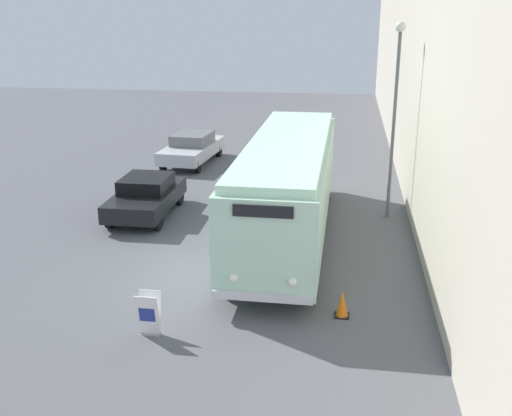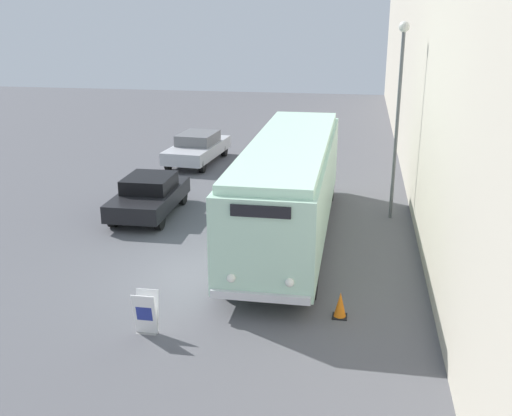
{
  "view_description": "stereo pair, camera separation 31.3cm",
  "coord_description": "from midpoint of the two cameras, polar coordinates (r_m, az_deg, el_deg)",
  "views": [
    {
      "loc": [
        3.79,
        -14.96,
        7.11
      ],
      "look_at": [
        1.39,
        0.67,
        1.9
      ],
      "focal_mm": 42.0,
      "sensor_mm": 36.0,
      "label": 1
    },
    {
      "loc": [
        4.1,
        -14.91,
        7.11
      ],
      "look_at": [
        1.39,
        0.67,
        1.9
      ],
      "focal_mm": 42.0,
      "sensor_mm": 36.0,
      "label": 2
    }
  ],
  "objects": [
    {
      "name": "parked_car_near",
      "position": [
        22.08,
        -10.82,
        1.16
      ],
      "size": [
        1.99,
        4.3,
        1.44
      ],
      "rotation": [
        0.0,
        0.0,
        0.01
      ],
      "color": "black",
      "rests_on": "ground_plane"
    },
    {
      "name": "ground_plane",
      "position": [
        17.01,
        -5.55,
        -6.57
      ],
      "size": [
        80.0,
        80.0,
        0.0
      ],
      "primitive_type": "plane",
      "color": "#56565B"
    },
    {
      "name": "building_wall_right",
      "position": [
        25.2,
        14.33,
        11.28
      ],
      "size": [
        0.3,
        60.0,
        8.59
      ],
      "color": "beige",
      "rests_on": "ground_plane"
    },
    {
      "name": "sign_board",
      "position": [
        14.17,
        -10.83,
        -9.92
      ],
      "size": [
        0.54,
        0.39,
        1.03
      ],
      "color": "gray",
      "rests_on": "ground_plane"
    },
    {
      "name": "streetlamp",
      "position": [
        21.25,
        12.75,
        10.41
      ],
      "size": [
        0.36,
        0.36,
        6.81
      ],
      "color": "#595E60",
      "rests_on": "ground_plane"
    },
    {
      "name": "parked_car_mid",
      "position": [
        29.55,
        -6.4,
        5.73
      ],
      "size": [
        2.33,
        4.92,
        1.46
      ],
      "rotation": [
        0.0,
        0.0,
        -0.08
      ],
      "color": "black",
      "rests_on": "ground_plane"
    },
    {
      "name": "vintage_bus",
      "position": [
        19.27,
        2.58,
        2.41
      ],
      "size": [
        2.55,
        11.51,
        3.27
      ],
      "color": "black",
      "rests_on": "ground_plane"
    },
    {
      "name": "traffic_cone",
      "position": [
        14.88,
        7.61,
        -9.07
      ],
      "size": [
        0.36,
        0.36,
        0.66
      ],
      "color": "black",
      "rests_on": "ground_plane"
    }
  ]
}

